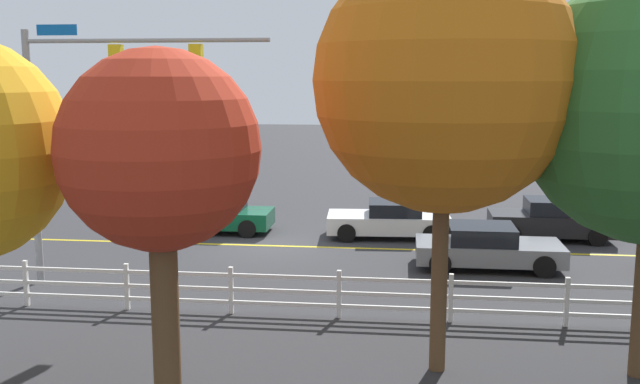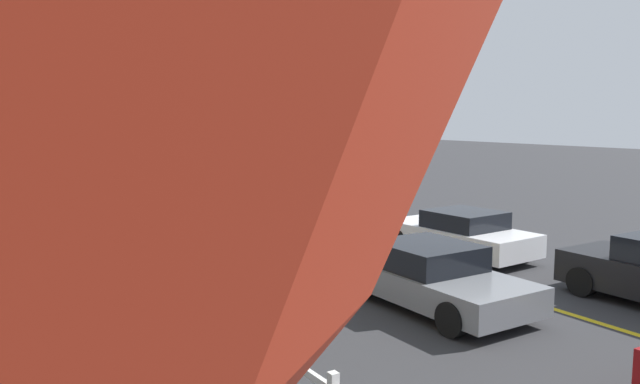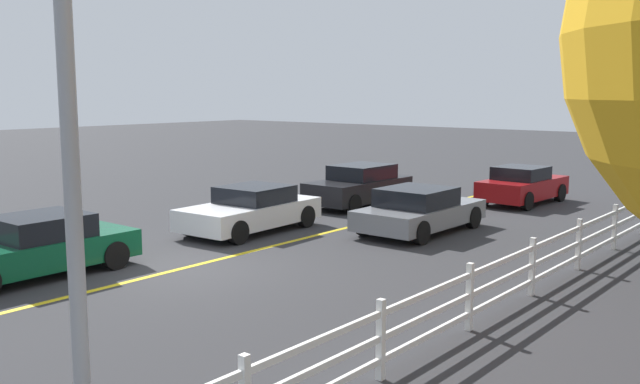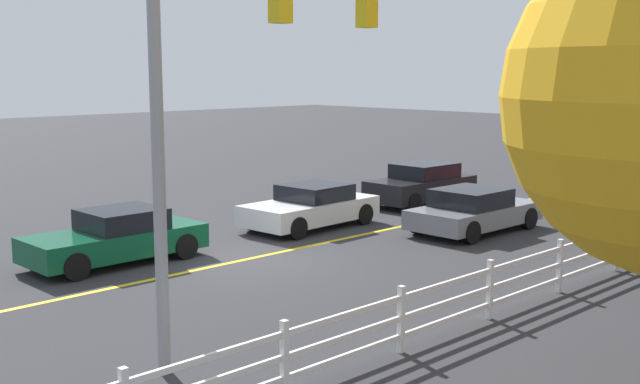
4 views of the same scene
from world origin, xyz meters
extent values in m
plane|color=#2D2D30|center=(0.00, 0.00, 0.00)|extent=(120.00, 120.00, 0.00)
cube|color=gold|center=(-4.00, 0.00, 0.00)|extent=(28.00, 0.16, 0.01)
cylinder|color=gray|center=(5.52, 4.89, 3.43)|extent=(0.20, 0.20, 6.86)
cylinder|color=gray|center=(2.24, 4.89, 6.56)|extent=(6.55, 0.12, 0.12)
cube|color=#0C59B2|center=(4.62, 4.91, 6.84)|extent=(1.10, 0.03, 0.28)
cube|color=gold|center=(3.04, 4.89, 5.96)|extent=(0.32, 0.28, 1.00)
sphere|color=red|center=(3.04, 4.74, 6.28)|extent=(0.17, 0.17, 0.17)
sphere|color=orange|center=(3.04, 4.74, 5.96)|extent=(0.17, 0.17, 0.17)
sphere|color=#148C19|center=(3.04, 4.74, 5.64)|extent=(0.17, 0.17, 0.17)
cube|color=gold|center=(0.90, 4.89, 5.96)|extent=(0.32, 0.28, 1.00)
sphere|color=red|center=(0.90, 4.74, 6.28)|extent=(0.17, 0.17, 0.17)
sphere|color=orange|center=(0.90, 4.74, 5.96)|extent=(0.17, 0.17, 0.17)
sphere|color=#148C19|center=(0.90, 4.74, 5.64)|extent=(0.17, 0.17, 0.17)
cube|color=slate|center=(-7.02, 1.96, 0.50)|extent=(4.29, 1.95, 0.55)
cube|color=black|center=(-6.81, 1.95, 1.03)|extent=(1.92, 1.75, 0.51)
cylinder|color=black|center=(-8.48, 1.05, 0.32)|extent=(0.64, 0.22, 0.64)
cylinder|color=black|center=(-8.48, 2.87, 0.32)|extent=(0.64, 0.22, 0.64)
cylinder|color=black|center=(-5.57, 1.04, 0.32)|extent=(0.64, 0.22, 0.64)
cylinder|color=black|center=(-5.57, 2.86, 0.32)|extent=(0.64, 0.22, 0.64)
cube|color=#0C4C2D|center=(2.44, -1.96, 0.52)|extent=(4.33, 1.81, 0.60)
cube|color=black|center=(2.23, -1.96, 1.07)|extent=(1.83, 1.63, 0.50)
cylinder|color=black|center=(3.91, -1.11, 0.32)|extent=(0.64, 0.22, 0.64)
cylinder|color=black|center=(3.92, -2.80, 0.32)|extent=(0.64, 0.22, 0.64)
cylinder|color=black|center=(0.97, -1.12, 0.32)|extent=(0.64, 0.22, 0.64)
cylinder|color=black|center=(0.97, -2.80, 0.32)|extent=(0.64, 0.22, 0.64)
cylinder|color=black|center=(-8.18, -1.27, 0.32)|extent=(0.64, 0.23, 0.64)
cylinder|color=black|center=(-8.20, -2.95, 0.32)|extent=(0.64, 0.23, 0.64)
cube|color=silver|center=(-3.98, -1.81, 0.52)|extent=(4.38, 2.13, 0.60)
cube|color=black|center=(-4.19, -1.82, 1.05)|extent=(1.90, 1.80, 0.47)
cylinder|color=black|center=(-2.57, -0.84, 0.32)|extent=(0.65, 0.25, 0.64)
cylinder|color=black|center=(-2.47, -2.62, 0.32)|extent=(0.65, 0.25, 0.64)
cylinder|color=black|center=(-5.48, -1.00, 0.32)|extent=(0.65, 0.25, 0.64)
cylinder|color=black|center=(-5.38, -2.77, 0.32)|extent=(0.65, 0.25, 0.64)
cube|color=white|center=(-8.20, 6.91, 0.57)|extent=(0.10, 0.10, 1.15)
cube|color=white|center=(-5.60, 6.91, 0.57)|extent=(0.10, 0.10, 1.15)
cube|color=white|center=(-3.00, 6.91, 0.57)|extent=(0.10, 0.10, 1.15)
cube|color=white|center=(-0.40, 6.91, 0.57)|extent=(0.10, 0.10, 1.15)
cube|color=white|center=(2.20, 6.91, 0.57)|extent=(0.10, 0.10, 1.15)
cube|color=white|center=(4.80, 6.91, 0.57)|extent=(0.10, 0.10, 1.15)
cube|color=white|center=(7.40, 6.91, 0.57)|extent=(0.10, 0.10, 1.15)
cube|color=white|center=(10.00, 6.91, 0.57)|extent=(0.10, 0.10, 1.15)
cube|color=white|center=(-3.00, 6.91, 0.95)|extent=(26.00, 0.06, 0.09)
cube|color=white|center=(-3.00, 6.91, 0.60)|extent=(26.00, 0.06, 0.09)
cube|color=white|center=(-3.00, 6.91, 0.28)|extent=(26.00, 0.06, 0.09)
cylinder|color=brown|center=(-8.94, 9.54, 1.62)|extent=(0.32, 0.32, 3.23)
camera|label=1|loc=(-4.41, 23.02, 5.65)|focal=39.99mm
camera|label=2|loc=(-15.97, 10.37, 3.86)|focal=34.32mm
camera|label=3|loc=(9.79, 12.06, 3.94)|focal=38.99mm
camera|label=4|loc=(12.05, 15.10, 4.71)|focal=44.57mm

